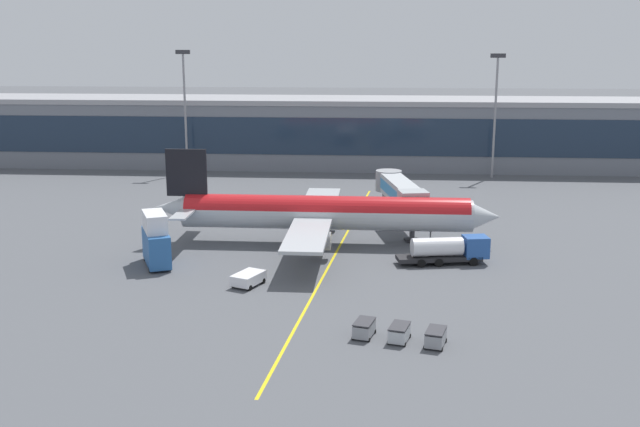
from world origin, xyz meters
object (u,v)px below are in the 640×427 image
main_airliner (324,213)px  pushback_tug (249,278)px  fuel_tanker (449,249)px  baggage_cart_1 (399,333)px  baggage_cart_0 (364,328)px  catering_lift (156,240)px  baggage_cart_2 (436,337)px

main_airliner → pushback_tug: (-6.90, -17.64, -3.33)m
fuel_tanker → baggage_cart_1: size_ratio=3.76×
baggage_cart_0 → baggage_cart_1: (3.10, -0.79, 0.00)m
catering_lift → baggage_cart_1: catering_lift is taller
catering_lift → baggage_cart_1: size_ratio=2.45×
main_airliner → pushback_tug: bearing=-111.4°
pushback_tug → baggage_cart_0: baggage_cart_0 is taller
baggage_cart_1 → baggage_cart_2: bearing=-14.3°
catering_lift → baggage_cart_1: (27.85, -20.79, -2.28)m
fuel_tanker → baggage_cart_1: bearing=-105.0°
fuel_tanker → baggage_cart_1: (-6.45, -24.07, -0.96)m
catering_lift → baggage_cart_0: catering_lift is taller
baggage_cart_2 → pushback_tug: bearing=141.5°
catering_lift → baggage_cart_2: bearing=-34.9°
pushback_tug → baggage_cart_2: 24.13m
main_airliner → baggage_cart_1: size_ratio=15.25×
catering_lift → baggage_cart_2: 37.80m
catering_lift → fuel_tanker: bearing=5.5°
main_airliner → catering_lift: 21.97m
fuel_tanker → baggage_cart_2: (-3.35, -24.87, -0.96)m
catering_lift → baggage_cart_2: catering_lift is taller
main_airliner → baggage_cart_2: size_ratio=15.25×
main_airliner → catering_lift: size_ratio=6.22×
fuel_tanker → main_airliner: bearing=153.1°
baggage_cart_2 → baggage_cart_1: bearing=165.7°
fuel_tanker → baggage_cart_1: fuel_tanker is taller
main_airliner → baggage_cart_0: 31.78m
catering_lift → baggage_cart_1: 34.83m
pushback_tug → baggage_cart_1: bearing=-42.0°
fuel_tanker → baggage_cart_0: size_ratio=3.76×
fuel_tanker → pushback_tug: bearing=-156.1°
fuel_tanker → baggage_cart_0: 25.18m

